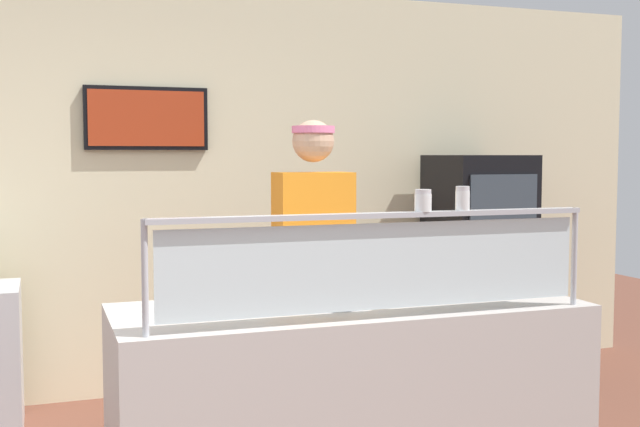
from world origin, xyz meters
name	(u,v)px	position (x,y,z in m)	size (l,w,h in m)	color
shop_rear_unit	(231,189)	(0.99, 2.56, 1.36)	(6.40, 0.13, 2.70)	beige
serving_counter	(350,413)	(1.00, 0.38, 0.47)	(2.00, 0.76, 0.95)	#BCB7B2
sneeze_guard	(381,251)	(1.00, 0.06, 1.22)	(1.82, 0.06, 0.41)	#B2B5BC
pizza_tray	(324,297)	(0.92, 0.49, 0.97)	(0.51, 0.51, 0.04)	#9EA0A8
pizza_server	(331,293)	(0.94, 0.47, 0.99)	(0.07, 0.28, 0.01)	#ADAFB7
parmesan_shaker	(423,202)	(1.18, 0.06, 1.40)	(0.07, 0.07, 0.09)	white
pepper_flake_shaker	(462,200)	(1.35, 0.06, 1.41)	(0.06, 0.06, 0.10)	white
worker_figure	(314,270)	(1.06, 1.01, 1.01)	(0.41, 0.50, 1.76)	#23232D
drink_fridge	(478,268)	(2.67, 2.12, 0.79)	(0.61, 0.63, 1.59)	black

